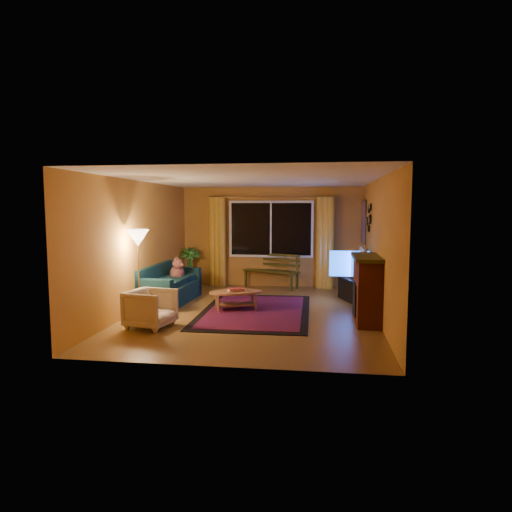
# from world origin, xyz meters

# --- Properties ---
(floor) EXTENTS (4.50, 6.00, 0.02)m
(floor) POSITION_xyz_m (0.00, 0.00, -0.01)
(floor) COLOR brown
(floor) RESTS_ON ground
(ceiling) EXTENTS (4.50, 6.00, 0.02)m
(ceiling) POSITION_xyz_m (0.00, 0.00, 2.51)
(ceiling) COLOR white
(ceiling) RESTS_ON ground
(wall_back) EXTENTS (4.50, 0.02, 2.50)m
(wall_back) POSITION_xyz_m (0.00, 3.01, 1.25)
(wall_back) COLOR #BF7E31
(wall_back) RESTS_ON ground
(wall_left) EXTENTS (0.02, 6.00, 2.50)m
(wall_left) POSITION_xyz_m (-2.26, 0.00, 1.25)
(wall_left) COLOR #BF7E31
(wall_left) RESTS_ON ground
(wall_right) EXTENTS (0.02, 6.00, 2.50)m
(wall_right) POSITION_xyz_m (2.26, 0.00, 1.25)
(wall_right) COLOR #BF7E31
(wall_right) RESTS_ON ground
(window) EXTENTS (2.00, 0.02, 1.30)m
(window) POSITION_xyz_m (0.00, 2.94, 1.45)
(window) COLOR black
(window) RESTS_ON wall_back
(curtain_rod) EXTENTS (3.20, 0.03, 0.03)m
(curtain_rod) POSITION_xyz_m (0.00, 2.90, 2.25)
(curtain_rod) COLOR #BF8C3F
(curtain_rod) RESTS_ON wall_back
(curtain_left) EXTENTS (0.36, 0.36, 2.24)m
(curtain_left) POSITION_xyz_m (-1.35, 2.88, 1.12)
(curtain_left) COLOR gold
(curtain_left) RESTS_ON ground
(curtain_right) EXTENTS (0.36, 0.36, 2.24)m
(curtain_right) POSITION_xyz_m (1.35, 2.88, 1.12)
(curtain_right) COLOR gold
(curtain_right) RESTS_ON ground
(bench) EXTENTS (1.46, 0.90, 0.42)m
(bench) POSITION_xyz_m (0.03, 2.75, 0.21)
(bench) COLOR #32300D
(bench) RESTS_ON ground
(potted_plant) EXTENTS (0.69, 0.69, 0.99)m
(potted_plant) POSITION_xyz_m (-2.00, 2.59, 0.50)
(potted_plant) COLOR #235B1E
(potted_plant) RESTS_ON ground
(sofa) EXTENTS (0.92, 1.97, 0.78)m
(sofa) POSITION_xyz_m (-1.91, 0.69, 0.39)
(sofa) COLOR #0C2730
(sofa) RESTS_ON ground
(dog) EXTENTS (0.42, 0.50, 0.47)m
(dog) POSITION_xyz_m (-1.86, 1.13, 0.62)
(dog) COLOR #9B5149
(dog) RESTS_ON sofa
(armchair) EXTENTS (0.76, 0.79, 0.70)m
(armchair) POSITION_xyz_m (-1.54, -1.31, 0.35)
(armchair) COLOR #C8AF92
(armchair) RESTS_ON ground
(floor_lamp) EXTENTS (0.34, 0.34, 1.61)m
(floor_lamp) POSITION_xyz_m (-2.00, -0.65, 0.80)
(floor_lamp) COLOR #BF8C3F
(floor_lamp) RESTS_ON ground
(rug) EXTENTS (2.09, 3.25, 0.02)m
(rug) POSITION_xyz_m (0.02, 0.10, 0.01)
(rug) COLOR maroon
(rug) RESTS_ON ground
(coffee_table) EXTENTS (1.32, 1.32, 0.38)m
(coffee_table) POSITION_xyz_m (-0.37, 0.15, 0.19)
(coffee_table) COLOR #9E6643
(coffee_table) RESTS_ON ground
(tv_console) EXTENTS (0.74, 1.19, 0.47)m
(tv_console) POSITION_xyz_m (2.00, 1.29, 0.24)
(tv_console) COLOR black
(tv_console) RESTS_ON ground
(television) EXTENTS (0.17, 1.18, 0.68)m
(television) POSITION_xyz_m (2.00, 1.29, 0.81)
(television) COLOR black
(television) RESTS_ON tv_console
(fireplace) EXTENTS (0.40, 1.20, 1.10)m
(fireplace) POSITION_xyz_m (2.05, -0.40, 0.55)
(fireplace) COLOR maroon
(fireplace) RESTS_ON ground
(mirror_cluster) EXTENTS (0.06, 0.60, 0.56)m
(mirror_cluster) POSITION_xyz_m (2.21, 1.30, 1.80)
(mirror_cluster) COLOR black
(mirror_cluster) RESTS_ON wall_right
(painting) EXTENTS (0.04, 0.76, 0.96)m
(painting) POSITION_xyz_m (2.22, 2.45, 1.65)
(painting) COLOR #C9500E
(painting) RESTS_ON wall_right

